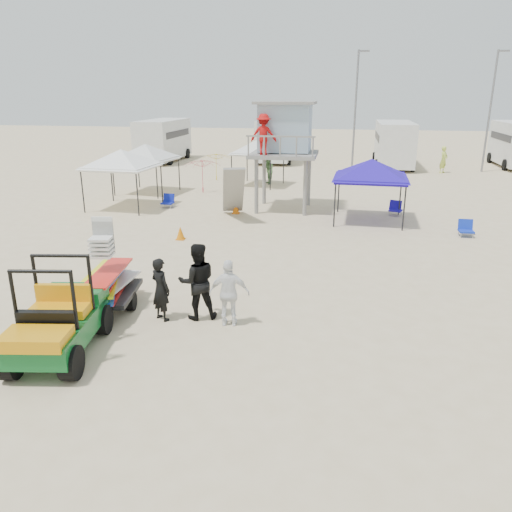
% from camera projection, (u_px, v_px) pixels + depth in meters
% --- Properties ---
extents(ground, '(140.00, 140.00, 0.00)m').
position_uv_depth(ground, '(207.00, 357.00, 10.50)').
color(ground, beige).
rests_on(ground, ground).
extents(utility_cart, '(1.74, 2.86, 2.04)m').
position_uv_depth(utility_cart, '(55.00, 313.00, 10.31)').
color(utility_cart, '#0D5721').
rests_on(utility_cart, ground).
extents(surf_trailer, '(1.54, 2.43, 2.13)m').
position_uv_depth(surf_trailer, '(107.00, 278.00, 12.52)').
color(surf_trailer, black).
rests_on(surf_trailer, ground).
extents(man_left, '(0.69, 0.62, 1.58)m').
position_uv_depth(man_left, '(161.00, 289.00, 12.01)').
color(man_left, black).
rests_on(man_left, ground).
extents(man_mid, '(1.13, 1.02, 1.91)m').
position_uv_depth(man_mid, '(197.00, 281.00, 12.05)').
color(man_mid, black).
rests_on(man_mid, ground).
extents(man_right, '(1.00, 0.52, 1.63)m').
position_uv_depth(man_right, '(229.00, 293.00, 11.71)').
color(man_right, white).
rests_on(man_right, ground).
extents(lifeguard_tower, '(3.03, 3.03, 4.81)m').
position_uv_depth(lifeguard_tower, '(283.00, 132.00, 22.84)').
color(lifeguard_tower, gray).
rests_on(lifeguard_tower, ground).
extents(canopy_blue, '(3.01, 3.01, 3.06)m').
position_uv_depth(canopy_blue, '(372.00, 162.00, 20.89)').
color(canopy_blue, black).
rests_on(canopy_blue, ground).
extents(canopy_white_a, '(3.00, 3.00, 3.19)m').
position_uv_depth(canopy_white_a, '(121.00, 152.00, 23.28)').
color(canopy_white_a, black).
rests_on(canopy_white_a, ground).
extents(canopy_white_b, '(3.10, 3.10, 3.06)m').
position_uv_depth(canopy_white_b, '(145.00, 147.00, 26.99)').
color(canopy_white_b, black).
rests_on(canopy_white_b, ground).
extents(canopy_white_c, '(2.99, 2.99, 3.11)m').
position_uv_depth(canopy_white_c, '(258.00, 142.00, 29.18)').
color(canopy_white_c, black).
rests_on(canopy_white_c, ground).
extents(umbrella_a, '(2.25, 2.28, 1.87)m').
position_uv_depth(umbrella_a, '(202.00, 176.00, 27.45)').
color(umbrella_a, red).
rests_on(umbrella_a, ground).
extents(umbrella_b, '(2.68, 2.68, 1.72)m').
position_uv_depth(umbrella_b, '(217.00, 167.00, 31.38)').
color(umbrella_b, yellow).
rests_on(umbrella_b, ground).
extents(cone_near, '(0.34, 0.34, 0.50)m').
position_uv_depth(cone_near, '(180.00, 233.00, 18.83)').
color(cone_near, orange).
rests_on(cone_near, ground).
extents(cone_far, '(0.34, 0.34, 0.50)m').
position_uv_depth(cone_far, '(236.00, 208.00, 22.91)').
color(cone_far, '#D95F06').
rests_on(cone_far, ground).
extents(beach_chair_a, '(0.56, 0.60, 0.64)m').
position_uv_depth(beach_chair_a, '(168.00, 201.00, 24.16)').
color(beach_chair_a, '#0D1893').
rests_on(beach_chair_a, ground).
extents(beach_chair_b, '(0.55, 0.58, 0.64)m').
position_uv_depth(beach_chair_b, '(466.00, 228.00, 19.28)').
color(beach_chair_b, '#102BB2').
rests_on(beach_chair_b, ground).
extents(beach_chair_c, '(0.67, 0.73, 0.64)m').
position_uv_depth(beach_chair_c, '(396.00, 208.00, 22.67)').
color(beach_chair_c, '#1C0FA3').
rests_on(beach_chair_c, ground).
extents(rv_far_left, '(2.64, 6.80, 3.25)m').
position_uv_depth(rv_far_left, '(163.00, 138.00, 40.02)').
color(rv_far_left, silver).
rests_on(rv_far_left, ground).
extents(rv_mid_left, '(2.65, 6.50, 3.25)m').
position_uv_depth(rv_mid_left, '(277.00, 139.00, 39.89)').
color(rv_mid_left, silver).
rests_on(rv_mid_left, ground).
extents(rv_mid_right, '(2.64, 7.00, 3.25)m').
position_uv_depth(rv_mid_right, '(394.00, 142.00, 36.96)').
color(rv_mid_right, silver).
rests_on(rv_mid_right, ground).
extents(light_pole_left, '(0.14, 0.14, 8.00)m').
position_uv_depth(light_pole_left, '(355.00, 113.00, 33.98)').
color(light_pole_left, slate).
rests_on(light_pole_left, ground).
extents(light_pole_right, '(0.14, 0.14, 8.00)m').
position_uv_depth(light_pole_right, '(490.00, 113.00, 33.85)').
color(light_pole_right, slate).
rests_on(light_pole_right, ground).
extents(distant_beachgoers, '(12.03, 7.51, 1.81)m').
position_uv_depth(distant_beachgoers, '(341.00, 166.00, 31.71)').
color(distant_beachgoers, '#BFD54F').
rests_on(distant_beachgoers, ground).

